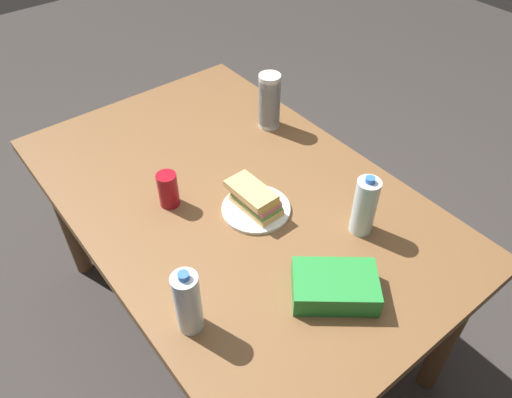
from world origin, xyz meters
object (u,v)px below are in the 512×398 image
object	(u,v)px
soda_can_red	(168,190)
water_bottle_spare	(365,206)
paper_plate	(256,209)
chip_bag	(335,286)
plastic_cup_stack	(269,101)
sandwich	(255,198)
water_bottle_tall	(188,302)
dining_table	(235,213)

from	to	relation	value
soda_can_red	water_bottle_spare	bearing A→B (deg)	-139.08
paper_plate	water_bottle_spare	size ratio (longest dim) A/B	1.06
paper_plate	chip_bag	world-z (taller)	chip_bag
chip_bag	water_bottle_spare	bearing A→B (deg)	-113.38
chip_bag	plastic_cup_stack	distance (m)	0.83
sandwich	water_bottle_spare	xyz separation A→B (m)	(-0.27, -0.21, 0.05)
soda_can_red	water_bottle_tall	distance (m)	0.48
water_bottle_spare	sandwich	bearing A→B (deg)	37.18
sandwich	dining_table	bearing A→B (deg)	4.77
chip_bag	water_bottle_tall	bearing A→B (deg)	15.28
sandwich	water_bottle_spare	bearing A→B (deg)	-142.82
chip_bag	plastic_cup_stack	size ratio (longest dim) A/B	1.04
sandwich	water_bottle_tall	size ratio (longest dim) A/B	0.86
soda_can_red	dining_table	bearing A→B (deg)	-115.94
chip_bag	water_bottle_spare	xyz separation A→B (m)	(0.12, -0.24, 0.06)
dining_table	sandwich	size ratio (longest dim) A/B	8.33
paper_plate	chip_bag	bearing A→B (deg)	174.68
paper_plate	water_bottle_spare	bearing A→B (deg)	-142.72
plastic_cup_stack	water_bottle_tall	bearing A→B (deg)	128.16
soda_can_red	chip_bag	bearing A→B (deg)	-164.36
paper_plate	plastic_cup_stack	bearing A→B (deg)	-44.26
sandwich	paper_plate	bearing A→B (deg)	-151.23
plastic_cup_stack	chip_bag	bearing A→B (deg)	153.12
water_bottle_tall	water_bottle_spare	size ratio (longest dim) A/B	1.01
water_bottle_spare	paper_plate	bearing A→B (deg)	37.28
dining_table	soda_can_red	world-z (taller)	soda_can_red
dining_table	chip_bag	bearing A→B (deg)	177.05
soda_can_red	chip_bag	distance (m)	0.62
water_bottle_spare	water_bottle_tall	bearing A→B (deg)	86.59
dining_table	water_bottle_tall	xyz separation A→B (m)	(-0.34, 0.39, 0.19)
dining_table	soda_can_red	bearing A→B (deg)	64.06
dining_table	sandwich	world-z (taller)	sandwich
water_bottle_tall	plastic_cup_stack	distance (m)	0.94
chip_bag	water_bottle_spare	distance (m)	0.28
sandwich	water_bottle_spare	distance (m)	0.34
water_bottle_tall	plastic_cup_stack	world-z (taller)	plastic_cup_stack
dining_table	paper_plate	world-z (taller)	paper_plate
soda_can_red	water_bottle_spare	xyz separation A→B (m)	(-0.47, -0.41, 0.04)
water_bottle_tall	water_bottle_spare	world-z (taller)	water_bottle_tall
sandwich	chip_bag	size ratio (longest dim) A/B	0.80
water_bottle_tall	water_bottle_spare	xyz separation A→B (m)	(-0.04, -0.60, -0.00)
paper_plate	water_bottle_spare	xyz separation A→B (m)	(-0.27, -0.20, 0.09)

